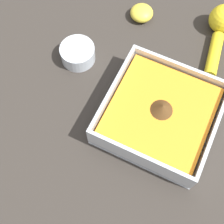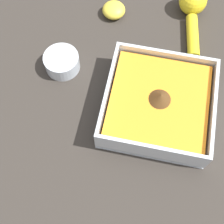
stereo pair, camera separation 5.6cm
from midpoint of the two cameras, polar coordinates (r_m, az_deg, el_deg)
The scene contains 5 objects.
ground_plane at distance 0.61m, azimuth 6.16°, elevation 3.79°, with size 4.00×4.00×0.00m, color #332D28.
square_dish at distance 0.57m, azimuth 5.70°, elevation 1.06°, with size 0.19×0.19×0.06m.
spice_bowl at distance 0.64m, azimuth -11.63°, elevation 8.62°, with size 0.07×0.07×0.03m.
lemon_squeezer at distance 0.71m, azimuth 12.34°, elevation 17.81°, with size 0.06×0.16×0.06m.
lemon_half at distance 0.71m, azimuth -2.02°, elevation 17.95°, with size 0.05×0.05×0.03m.
Camera 2 is at (0.03, 0.30, 0.54)m, focal length 50.00 mm.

